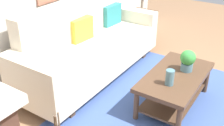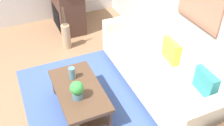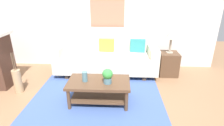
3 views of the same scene
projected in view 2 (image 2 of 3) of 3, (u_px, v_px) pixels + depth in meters
name	position (u px, v px, depth m)	size (l,w,h in m)	color
ground_plane	(58.00, 115.00, 3.76)	(9.78, 9.78, 0.00)	#8C6647
wall_back	(200.00, 0.00, 3.63)	(5.78, 0.10, 2.70)	silver
area_rug	(91.00, 104.00, 3.92)	(2.46, 1.83, 0.01)	#3D5693
couch	(162.00, 66.00, 3.95)	(2.40, 0.84, 1.08)	beige
throw_pillow_mustard	(172.00, 51.00, 3.84)	(0.36, 0.12, 0.32)	gold
throw_pillow_teal	(206.00, 82.00, 3.29)	(0.36, 0.12, 0.32)	teal
coffee_table	(79.00, 95.00, 3.64)	(1.10, 0.60, 0.43)	#513826
tabletop_vase	(72.00, 73.00, 3.69)	(0.09, 0.09, 0.18)	slate
potted_plant_tabletop	(77.00, 90.00, 3.34)	(0.18, 0.18, 0.26)	slate
fireplace	(67.00, 2.00, 5.39)	(1.02, 0.58, 1.16)	#472D23
floor_vase	(66.00, 37.00, 4.98)	(0.16, 0.16, 0.48)	tan
floor_vase_branch_a	(64.00, 17.00, 4.71)	(0.01, 0.01, 0.36)	brown
floor_vase_branch_b	(65.00, 16.00, 4.74)	(0.01, 0.01, 0.36)	brown
floor_vase_branch_c	(63.00, 16.00, 4.73)	(0.01, 0.01, 0.36)	brown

